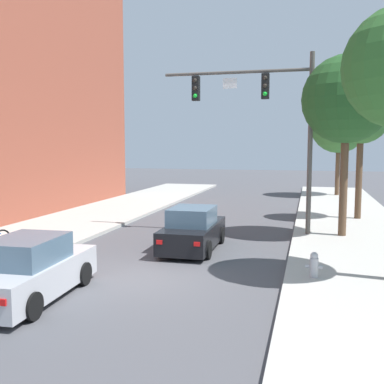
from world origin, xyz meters
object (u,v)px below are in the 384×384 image
(traffic_signal_mast, at_px, (267,110))
(car_following_silver, at_px, (30,271))
(street_tree_farthest, at_px, (339,125))
(street_tree_second, at_px, (346,100))
(fire_hydrant, at_px, (314,265))
(street_tree_third, at_px, (361,116))
(car_lead_black, at_px, (193,230))

(traffic_signal_mast, bearing_deg, car_following_silver, -116.82)
(traffic_signal_mast, xyz_separation_m, street_tree_farthest, (3.79, 16.13, 0.03))
(traffic_signal_mast, height_order, street_tree_second, traffic_signal_mast)
(fire_hydrant, bearing_deg, car_following_silver, -154.79)
(fire_hydrant, xyz_separation_m, street_tree_third, (2.22, 11.33, 4.79))
(street_tree_second, bearing_deg, car_lead_black, -148.03)
(traffic_signal_mast, distance_m, street_tree_third, 6.42)
(street_tree_farthest, bearing_deg, traffic_signal_mast, -103.21)
(street_tree_second, xyz_separation_m, street_tree_farthest, (0.64, 16.13, -0.32))
(traffic_signal_mast, distance_m, fire_hydrant, 8.33)
(street_tree_farthest, bearing_deg, street_tree_third, -87.85)
(traffic_signal_mast, distance_m, street_tree_farthest, 16.56)
(car_following_silver, xyz_separation_m, street_tree_farthest, (8.71, 25.87, 4.64))
(street_tree_second, bearing_deg, street_tree_farthest, 87.74)
(street_tree_second, xyz_separation_m, street_tree_third, (1.06, 4.84, -0.38))
(fire_hydrant, distance_m, street_tree_second, 8.37)
(street_tree_second, relative_size, street_tree_farthest, 1.01)
(street_tree_second, height_order, street_tree_farthest, street_tree_second)
(traffic_signal_mast, height_order, fire_hydrant, traffic_signal_mast)
(fire_hydrant, relative_size, street_tree_third, 0.11)
(car_lead_black, bearing_deg, street_tree_third, 51.63)
(car_following_silver, distance_m, street_tree_third, 17.81)
(car_following_silver, bearing_deg, car_lead_black, 67.71)
(street_tree_farthest, bearing_deg, street_tree_second, -92.26)
(traffic_signal_mast, xyz_separation_m, street_tree_second, (3.15, -0.00, 0.35))
(street_tree_third, xyz_separation_m, street_tree_farthest, (-0.42, 11.28, 0.06))
(car_lead_black, height_order, street_tree_farthest, street_tree_farthest)
(traffic_signal_mast, distance_m, car_following_silver, 11.85)
(street_tree_third, relative_size, street_tree_farthest, 0.91)
(car_lead_black, xyz_separation_m, street_tree_third, (6.55, 8.27, 4.58))
(traffic_signal_mast, distance_m, street_tree_second, 3.17)
(traffic_signal_mast, relative_size, street_tree_second, 1.02)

